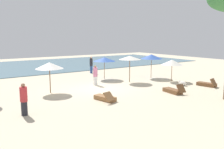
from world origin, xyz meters
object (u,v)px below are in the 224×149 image
object	(u,v)px
lounger_1	(173,91)
lounger_2	(207,84)
lounger_0	(105,98)
person_1	(24,99)
umbrella_2	(104,59)
umbrella_0	(152,57)
umbrella_3	(130,58)
umbrella_1	(172,62)
person_2	(91,65)
person_0	(95,75)
umbrella_5	(49,66)
dog	(182,83)

from	to	relation	value
lounger_1	lounger_2	bearing A→B (deg)	0.37
lounger_0	person_1	bearing A→B (deg)	-179.86
lounger_2	person_1	distance (m)	14.29
umbrella_2	lounger_2	size ratio (longest dim) A/B	1.22
umbrella_0	umbrella_3	world-z (taller)	umbrella_3
person_1	umbrella_3	bearing A→B (deg)	21.68
umbrella_0	person_1	size ratio (longest dim) A/B	1.36
umbrella_1	lounger_0	size ratio (longest dim) A/B	1.09
umbrella_0	person_2	size ratio (longest dim) A/B	1.25
person_0	person_1	size ratio (longest dim) A/B	0.98
umbrella_3	umbrella_2	bearing A→B (deg)	113.42
umbrella_5	lounger_2	xyz separation A→B (m)	(11.38, -5.00, -1.82)
umbrella_1	lounger_2	world-z (taller)	umbrella_1
lounger_1	dog	size ratio (longest dim) A/B	2.07
lounger_0	lounger_1	size ratio (longest dim) A/B	1.04
lounger_1	person_1	distance (m)	10.21
umbrella_5	lounger_1	world-z (taller)	umbrella_5
umbrella_0	dog	distance (m)	4.65
umbrella_0	lounger_0	xyz separation A→B (m)	(-8.28, -4.54, -1.91)
lounger_1	umbrella_2	bearing A→B (deg)	97.76
umbrella_1	person_0	bearing A→B (deg)	159.14
umbrella_2	dog	distance (m)	7.40
lounger_1	person_2	bearing A→B (deg)	91.23
umbrella_1	dog	bearing A→B (deg)	-111.78
umbrella_0	person_2	world-z (taller)	umbrella_0
lounger_1	person_1	xyz separation A→B (m)	(-10.14, 1.04, 0.67)
umbrella_0	lounger_2	xyz separation A→B (m)	(0.96, -5.56, -1.91)
umbrella_0	person_1	xyz separation A→B (m)	(-13.28, -4.55, -1.24)
umbrella_3	dog	size ratio (longest dim) A/B	2.80
umbrella_1	person_1	size ratio (longest dim) A/B	1.15
umbrella_2	umbrella_3	distance (m)	2.71
umbrella_1	person_2	distance (m)	9.08
umbrella_1	umbrella_2	distance (m)	6.21
umbrella_2	person_0	xyz separation A→B (m)	(-2.12, -1.90, -1.06)
dog	person_2	bearing A→B (deg)	105.93
lounger_2	person_2	world-z (taller)	person_2
lounger_2	person_0	xyz separation A→B (m)	(-7.25, 5.63, 0.66)
person_0	umbrella_1	bearing A→B (deg)	-20.86
umbrella_2	umbrella_3	bearing A→B (deg)	-66.58
umbrella_5	dog	distance (m)	10.72
umbrella_1	umbrella_5	world-z (taller)	umbrella_5
umbrella_1	dog	distance (m)	2.48
person_0	person_1	bearing A→B (deg)	-146.50
umbrella_2	person_2	xyz separation A→B (m)	(0.78, 3.91, -0.95)
umbrella_0	umbrella_2	xyz separation A→B (m)	(-4.17, 1.97, -0.19)
lounger_2	person_2	distance (m)	12.27
umbrella_3	person_0	size ratio (longest dim) A/B	1.40
umbrella_3	lounger_1	xyz separation A→B (m)	(-0.04, -5.08, -1.99)
umbrella_1	lounger_1	size ratio (longest dim) A/B	1.13
umbrella_2	lounger_0	bearing A→B (deg)	-122.24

